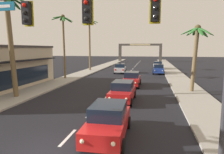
% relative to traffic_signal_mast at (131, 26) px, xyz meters
% --- Properties ---
extents(sidewalk_right, '(3.20, 110.00, 0.14)m').
position_rel_traffic_signal_mast_xyz_m(sidewalk_right, '(4.63, 19.38, -5.13)').
color(sidewalk_right, '#9E998E').
rests_on(sidewalk_right, ground).
extents(sidewalk_left, '(3.20, 110.00, 0.14)m').
position_rel_traffic_signal_mast_xyz_m(sidewalk_left, '(-10.97, 19.38, -5.13)').
color(sidewalk_left, '#9E998E').
rests_on(sidewalk_left, ground).
extents(lane_markings, '(4.28, 88.81, 0.01)m').
position_rel_traffic_signal_mast_xyz_m(lane_markings, '(-2.74, 19.76, -5.19)').
color(lane_markings, silver).
rests_on(lane_markings, ground).
extents(traffic_signal_mast, '(10.54, 0.41, 7.15)m').
position_rel_traffic_signal_mast_xyz_m(traffic_signal_mast, '(0.00, 0.00, 0.00)').
color(traffic_signal_mast, '#2D2D33').
rests_on(traffic_signal_mast, ground).
extents(sedan_lead_at_stop_bar, '(2.01, 4.47, 1.68)m').
position_rel_traffic_signal_mast_xyz_m(sedan_lead_at_stop_bar, '(-1.21, 1.51, -4.34)').
color(sedan_lead_at_stop_bar, red).
rests_on(sedan_lead_at_stop_bar, ground).
extents(sedan_third_in_queue, '(2.00, 4.47, 1.68)m').
position_rel_traffic_signal_mast_xyz_m(sedan_third_in_queue, '(-1.49, 8.66, -4.34)').
color(sedan_third_in_queue, red).
rests_on(sedan_third_in_queue, ground).
extents(sedan_fifth_in_queue, '(1.98, 4.46, 1.68)m').
position_rel_traffic_signal_mast_xyz_m(sedan_fifth_in_queue, '(-1.39, 15.80, -4.34)').
color(sedan_fifth_in_queue, red).
rests_on(sedan_fifth_in_queue, ground).
extents(sedan_oncoming_far, '(2.14, 4.52, 1.68)m').
position_rel_traffic_signal_mast_xyz_m(sedan_oncoming_far, '(-4.68, 28.46, -4.34)').
color(sedan_oncoming_far, silver).
rests_on(sedan_oncoming_far, ground).
extents(sedan_parked_nearest_kerb, '(2.04, 4.49, 1.68)m').
position_rel_traffic_signal_mast_xyz_m(sedan_parked_nearest_kerb, '(2.07, 28.72, -4.34)').
color(sedan_parked_nearest_kerb, navy).
rests_on(sedan_parked_nearest_kerb, ground).
extents(sedan_parked_mid_kerb, '(2.00, 4.47, 1.68)m').
position_rel_traffic_signal_mast_xyz_m(sedan_parked_mid_kerb, '(2.16, 36.81, -4.34)').
color(sedan_parked_mid_kerb, silver).
rests_on(sedan_parked_mid_kerb, ground).
extents(palm_left_second, '(3.65, 3.41, 9.16)m').
position_rel_traffic_signal_mast_xyz_m(palm_left_second, '(-11.30, 8.08, 0.87)').
color(palm_left_second, brown).
rests_on(palm_left_second, ground).
extents(palm_left_third, '(3.30, 3.12, 9.10)m').
position_rel_traffic_signal_mast_xyz_m(palm_left_third, '(-11.53, 19.70, 1.42)').
color(palm_left_third, brown).
rests_on(palm_left_third, ground).
extents(palm_left_farthest, '(3.32, 3.48, 10.21)m').
position_rel_traffic_signal_mast_xyz_m(palm_left_farthest, '(-11.25, 31.37, 2.00)').
color(palm_left_farthest, brown).
rests_on(palm_left_farthest, ground).
extents(palm_right_second, '(3.09, 3.08, 6.67)m').
position_rel_traffic_signal_mast_xyz_m(palm_right_second, '(5.04, 13.44, -0.52)').
color(palm_right_second, brown).
rests_on(palm_right_second, ground).
extents(town_gateway_arch, '(14.68, 0.90, 6.06)m').
position_rel_traffic_signal_mast_xyz_m(town_gateway_arch, '(-3.17, 63.25, -1.22)').
color(town_gateway_arch, '#423D38').
rests_on(town_gateway_arch, ground).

